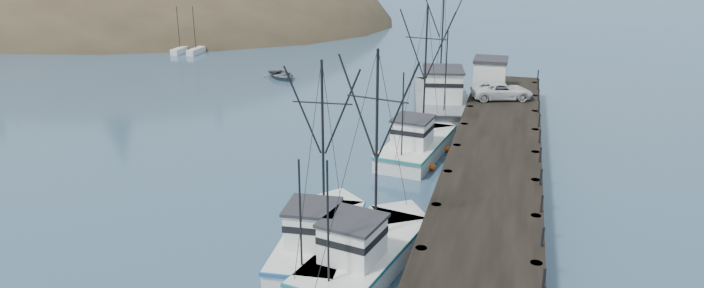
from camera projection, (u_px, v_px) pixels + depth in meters
name	position (u px, v px, depth m)	size (l,w,h in m)	color
ground	(195.00, 263.00, 31.93)	(400.00, 400.00, 0.00)	navy
pier	(495.00, 152.00, 42.44)	(6.00, 44.00, 2.00)	black
headland	(50.00, 36.00, 123.61)	(134.80, 78.00, 51.00)	#382D1E
moored_sailboats	(186.00, 40.00, 91.20)	(19.40, 18.69, 6.35)	silver
trawler_near	(367.00, 252.00, 31.38)	(5.47, 11.14, 11.24)	silver
trawler_mid	(320.00, 237.00, 32.85)	(4.14, 10.40, 10.40)	silver
trawler_far	(418.00, 144.00, 46.72)	(4.85, 11.10, 11.32)	silver
work_vessel	(440.00, 100.00, 56.91)	(7.05, 15.73, 13.09)	slate
pier_shed	(490.00, 73.00, 57.35)	(3.00, 3.20, 2.80)	silver
pickup_truck	(502.00, 91.00, 53.97)	(2.41, 5.22, 1.45)	silver
motorboat	(282.00, 78.00, 70.08)	(3.47, 4.86, 1.01)	#52575B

